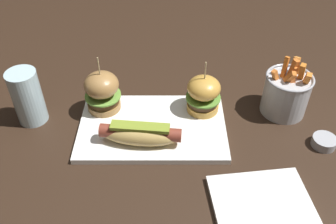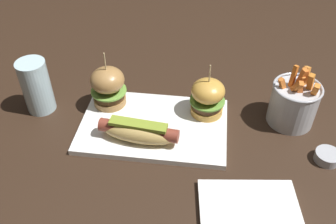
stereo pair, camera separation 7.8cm
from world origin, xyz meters
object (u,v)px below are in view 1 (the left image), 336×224
at_px(fries_bucket, 287,93).
at_px(water_glass, 29,97).
at_px(sauce_ramekin, 325,142).
at_px(hot_dog, 141,134).
at_px(slider_left, 103,91).
at_px(slider_right, 205,94).
at_px(platter_main, 153,127).
at_px(side_plate, 266,213).

bearing_deg(fries_bucket, water_glass, -177.04).
bearing_deg(water_glass, sauce_ramekin, -7.50).
xyz_separation_m(hot_dog, slider_left, (-0.10, 0.12, 0.03)).
distance_m(slider_right, water_glass, 0.41).
bearing_deg(fries_bucket, hot_dog, -160.06).
relative_size(fries_bucket, water_glass, 1.09).
bearing_deg(slider_right, sauce_ramekin, -22.34).
xyz_separation_m(fries_bucket, sauce_ramekin, (0.07, -0.12, -0.04)).
xyz_separation_m(slider_left, sauce_ramekin, (0.51, -0.12, -0.05)).
bearing_deg(platter_main, water_glass, 172.78).
distance_m(platter_main, hot_dog, 0.07).
bearing_deg(slider_left, side_plate, -41.08).
bearing_deg(slider_left, sauce_ramekin, -12.81).
bearing_deg(slider_left, fries_bucket, 0.71).
height_order(fries_bucket, sauce_ramekin, fries_bucket).
bearing_deg(platter_main, slider_left, 152.33).
bearing_deg(fries_bucket, slider_right, -176.76).
xyz_separation_m(sauce_ramekin, water_glass, (-0.68, 0.09, 0.06)).
distance_m(platter_main, slider_right, 0.14).
distance_m(slider_left, sauce_ramekin, 0.52).
height_order(platter_main, sauce_ramekin, sauce_ramekin).
xyz_separation_m(platter_main, water_glass, (-0.29, 0.04, 0.06)).
bearing_deg(slider_left, platter_main, -27.67).
bearing_deg(water_glass, hot_dog, -19.36).
bearing_deg(slider_left, water_glass, -171.28).
xyz_separation_m(slider_right, side_plate, (0.10, -0.29, -0.05)).
distance_m(fries_bucket, water_glass, 0.61).
height_order(sauce_ramekin, water_glass, water_glass).
bearing_deg(sauce_ramekin, side_plate, -132.77).
xyz_separation_m(platter_main, fries_bucket, (0.32, 0.07, 0.05)).
distance_m(platter_main, sauce_ramekin, 0.39).
bearing_deg(hot_dog, fries_bucket, 19.94).
distance_m(fries_bucket, side_plate, 0.32).
height_order(platter_main, slider_left, slider_left).
relative_size(platter_main, slider_left, 2.36).
bearing_deg(sauce_ramekin, hot_dog, -179.36).
height_order(platter_main, side_plate, platter_main).
distance_m(hot_dog, side_plate, 0.30).
height_order(sauce_ramekin, side_plate, sauce_ramekin).
bearing_deg(side_plate, slider_left, 138.92).
height_order(hot_dog, slider_right, slider_right).
bearing_deg(water_glass, fries_bucket, 2.96).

